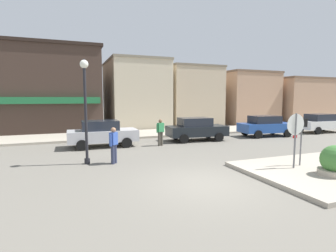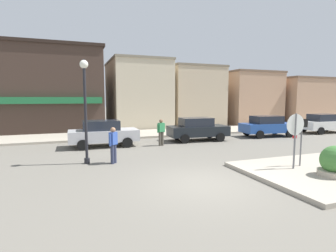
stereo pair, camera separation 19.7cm
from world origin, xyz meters
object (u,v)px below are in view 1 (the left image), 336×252
at_px(parked_car_second, 196,129).
at_px(pedestrian_crossing_far, 160,132).
at_px(parked_car_nearest, 102,133).
at_px(pedestrian_crossing_near, 114,144).
at_px(lamp_post, 85,96).
at_px(one_way_sign, 301,137).
at_px(parked_car_fourth, 321,123).
at_px(stop_sign, 295,133).
at_px(parked_car_third, 266,126).
at_px(planter, 335,164).

relative_size(parked_car_second, pedestrian_crossing_far, 2.55).
xyz_separation_m(parked_car_nearest, pedestrian_crossing_near, (-0.03, -4.31, 0.06)).
bearing_deg(lamp_post, one_way_sign, -26.09).
bearing_deg(parked_car_fourth, pedestrian_crossing_far, -176.10).
xyz_separation_m(lamp_post, pedestrian_crossing_near, (1.11, -0.38, -2.09)).
xyz_separation_m(stop_sign, parked_car_third, (5.67, 8.04, -0.71)).
xyz_separation_m(pedestrian_crossing_near, pedestrian_crossing_far, (3.35, 3.38, 0.00)).
distance_m(parked_car_fourth, pedestrian_crossing_near, 18.44).
bearing_deg(pedestrian_crossing_far, parked_car_fourth, 3.90).
distance_m(parked_car_third, pedestrian_crossing_far, 8.73).
bearing_deg(parked_car_nearest, lamp_post, -106.19).
xyz_separation_m(parked_car_fourth, pedestrian_crossing_far, (-14.56, -0.99, 0.06)).
xyz_separation_m(one_way_sign, parked_car_nearest, (-6.92, 7.88, -0.52)).
xyz_separation_m(stop_sign, pedestrian_crossing_far, (-3.02, 7.18, -0.65)).
xyz_separation_m(stop_sign, parked_car_fourth, (11.55, 8.18, -0.71)).
height_order(lamp_post, pedestrian_crossing_near, lamp_post).
bearing_deg(parked_car_second, pedestrian_crossing_near, -145.39).
height_order(one_way_sign, parked_car_fourth, one_way_sign).
bearing_deg(parked_car_third, lamp_post, -163.66).
bearing_deg(stop_sign, planter, -64.18).
relative_size(stop_sign, parked_car_nearest, 0.57).
relative_size(lamp_post, pedestrian_crossing_near, 2.82).
bearing_deg(parked_car_third, pedestrian_crossing_near, -160.63).
distance_m(parked_car_fourth, pedestrian_crossing_far, 14.60).
bearing_deg(parked_car_second, stop_sign, -89.25).
xyz_separation_m(planter, lamp_post, (-8.08, 5.43, 2.40)).
relative_size(stop_sign, parked_car_third, 0.56).
bearing_deg(pedestrian_crossing_far, stop_sign, -67.23).
height_order(lamp_post, parked_car_second, lamp_post).
height_order(one_way_sign, lamp_post, lamp_post).
relative_size(one_way_sign, lamp_post, 0.46).
xyz_separation_m(one_way_sign, pedestrian_crossing_near, (-6.95, 3.57, -0.46)).
height_order(stop_sign, parked_car_second, stop_sign).
relative_size(parked_car_nearest, parked_car_third, 0.97).
xyz_separation_m(parked_car_second, parked_car_fourth, (11.65, 0.04, 0.00)).
height_order(parked_car_second, parked_car_fourth, same).
height_order(planter, pedestrian_crossing_near, pedestrian_crossing_near).
xyz_separation_m(planter, pedestrian_crossing_near, (-6.97, 5.05, 0.31)).
xyz_separation_m(stop_sign, pedestrian_crossing_near, (-6.37, 3.81, -0.65)).
height_order(parked_car_second, pedestrian_crossing_near, pedestrian_crossing_near).
distance_m(lamp_post, parked_car_fourth, 19.56).
bearing_deg(parked_car_nearest, pedestrian_crossing_near, -90.44).
distance_m(stop_sign, parked_car_nearest, 10.32).
height_order(stop_sign, parked_car_nearest, stop_sign).
xyz_separation_m(lamp_post, parked_car_second, (7.37, 3.95, -2.15)).
relative_size(planter, lamp_post, 0.27).
height_order(one_way_sign, pedestrian_crossing_far, one_way_sign).
relative_size(lamp_post, parked_car_third, 1.10).
relative_size(parked_car_nearest, parked_car_second, 0.98).
distance_m(planter, parked_car_nearest, 11.65).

